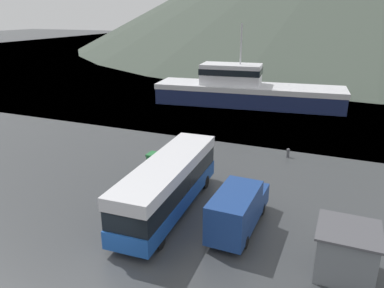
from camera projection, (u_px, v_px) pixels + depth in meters
The scene contains 8 objects.
ground_plane at pixel (102, 274), 17.76m from camera, with size 400.00×400.00×0.00m, color #383A3D.
water_surface at pixel (325, 45), 139.83m from camera, with size 240.00×240.00×0.00m, color slate.
tour_bus at pixel (168, 183), 22.87m from camera, with size 3.09×11.11×3.33m.
delivery_van at pixel (238, 208), 21.02m from camera, with size 2.15×6.19×2.55m.
fishing_boat at pixel (245, 90), 49.35m from camera, with size 24.89×8.52×10.38m.
storage_bin at pixel (155, 162), 29.10m from camera, with size 1.11×1.02×1.42m.
dock_kiosk at pixel (346, 251), 17.44m from camera, with size 2.82×2.86×2.43m.
mooring_bollard at pixel (288, 152), 31.87m from camera, with size 0.28×0.28×0.80m.
Camera 1 is at (9.61, -11.87, 11.80)m, focal length 35.00 mm.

